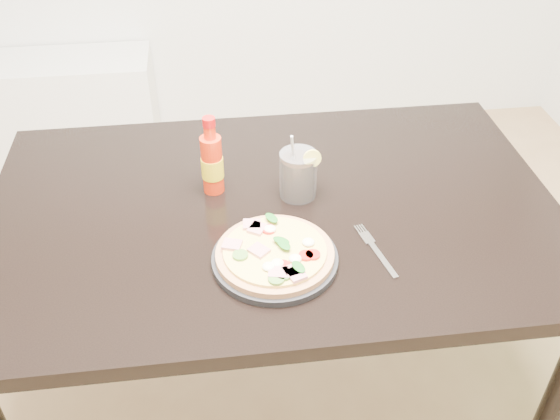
{
  "coord_description": "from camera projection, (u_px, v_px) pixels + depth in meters",
  "views": [
    {
      "loc": [
        0.16,
        -0.65,
        1.68
      ],
      "look_at": [
        0.3,
        0.43,
        0.83
      ],
      "focal_mm": 40.0,
      "sensor_mm": 36.0,
      "label": 1
    }
  ],
  "objects": [
    {
      "name": "dining_table",
      "position": [
        274.0,
        232.0,
        1.58
      ],
      "size": [
        1.4,
        0.9,
        0.75
      ],
      "color": "black",
      "rests_on": "ground"
    },
    {
      "name": "plate",
      "position": [
        275.0,
        259.0,
        1.37
      ],
      "size": [
        0.28,
        0.28,
        0.02
      ],
      "primitive_type": "cylinder",
      "color": "black",
      "rests_on": "dining_table"
    },
    {
      "name": "pizza",
      "position": [
        275.0,
        253.0,
        1.35
      ],
      "size": [
        0.26,
        0.26,
        0.03
      ],
      "color": "tan",
      "rests_on": "plate"
    },
    {
      "name": "cola_cup",
      "position": [
        298.0,
        175.0,
        1.53
      ],
      "size": [
        0.1,
        0.09,
        0.18
      ],
      "rotation": [
        0.0,
        0.0,
        -0.24
      ],
      "color": "black",
      "rests_on": "dining_table"
    },
    {
      "name": "hot_sauce_bottle",
      "position": [
        212.0,
        163.0,
        1.53
      ],
      "size": [
        0.06,
        0.06,
        0.21
      ],
      "rotation": [
        0.0,
        0.0,
        0.23
      ],
      "color": "red",
      "rests_on": "dining_table"
    },
    {
      "name": "media_console",
      "position": [
        4.0,
        113.0,
        2.91
      ],
      "size": [
        1.4,
        0.34,
        0.5
      ],
      "primitive_type": "cube",
      "color": "white",
      "rests_on": "ground"
    },
    {
      "name": "fork",
      "position": [
        375.0,
        249.0,
        1.4
      ],
      "size": [
        0.06,
        0.19,
        0.0
      ],
      "rotation": [
        0.0,
        0.0,
        0.22
      ],
      "color": "silver",
      "rests_on": "dining_table"
    }
  ]
}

